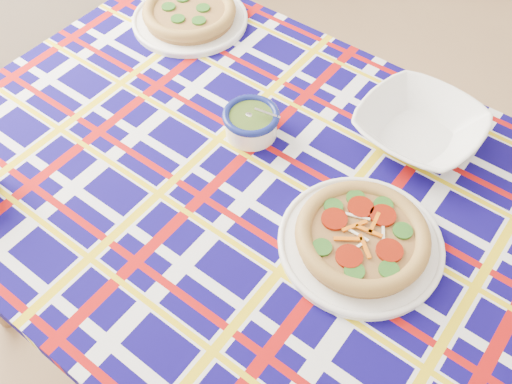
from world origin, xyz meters
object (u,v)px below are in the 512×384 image
Objects in this scene: dining_table at (288,225)px; main_focaccia_plate at (362,236)px; serving_bowl at (419,127)px; pesto_bowl at (251,121)px.

main_focaccia_plate is at bearing -0.41° from dining_table.
pesto_bowl is at bearing -145.19° from serving_bowl.
dining_table is 6.03× the size of serving_bowl.
dining_table is 0.38m from serving_bowl.
pesto_bowl is (-0.37, 0.12, 0.01)m from main_focaccia_plate.
pesto_bowl reaches higher than main_focaccia_plate.
main_focaccia_plate is 2.58× the size of pesto_bowl.
pesto_bowl is 0.48× the size of serving_bowl.
pesto_bowl is at bearing 149.24° from dining_table.
serving_bowl is at bearing 98.13° from main_focaccia_plate.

